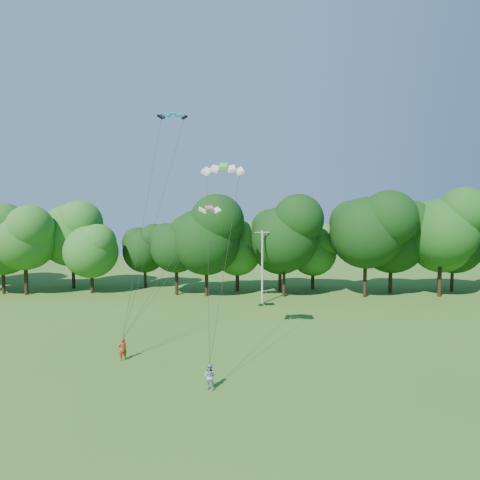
{
  "coord_description": "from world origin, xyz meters",
  "views": [
    {
      "loc": [
        3.09,
        -13.77,
        10.52
      ],
      "look_at": [
        2.37,
        13.0,
        8.61
      ],
      "focal_mm": 28.0,
      "sensor_mm": 36.0,
      "label": 1
    }
  ],
  "objects": [
    {
      "name": "utility_pole",
      "position": [
        4.52,
        29.38,
        4.39
      ],
      "size": [
        1.7,
        0.41,
        8.57
      ],
      "rotation": [
        0.0,
        0.0,
        0.19
      ],
      "color": "#B1AFA8",
      "rests_on": "ground"
    },
    {
      "name": "kite_flyer_left",
      "position": [
        -6.03,
        12.18,
        0.82
      ],
      "size": [
        0.72,
        0.65,
        1.64
      ],
      "primitive_type": "imported",
      "rotation": [
        0.0,
        0.0,
        3.72
      ],
      "color": "#AD3116",
      "rests_on": "ground"
    },
    {
      "name": "kite_flyer_right",
      "position": [
        0.68,
        7.97,
        0.78
      ],
      "size": [
        0.9,
        0.79,
        1.55
      ],
      "primitive_type": "imported",
      "rotation": [
        0.0,
        0.0,
        2.83
      ],
      "color": "#97A6D2",
      "rests_on": "ground"
    },
    {
      "name": "kite_teal",
      "position": [
        -3.75,
        19.76,
        19.33
      ],
      "size": [
        2.61,
        1.41,
        0.52
      ],
      "rotation": [
        0.0,
        0.0,
        0.12
      ],
      "color": "#05859F",
      "rests_on": "ground"
    },
    {
      "name": "kite_green",
      "position": [
        1.22,
        12.46,
        13.79
      ],
      "size": [
        2.86,
        1.29,
        0.63
      ],
      "rotation": [
        0.0,
        0.0,
        0.01
      ],
      "color": "#40DE21",
      "rests_on": "ground"
    },
    {
      "name": "kite_pink",
      "position": [
        -0.56,
        19.87,
        11.04
      ],
      "size": [
        2.11,
        1.47,
        0.43
      ],
      "rotation": [
        0.0,
        0.0,
        0.31
      ],
      "color": "#F2437C",
      "rests_on": "ground"
    },
    {
      "name": "tree_back_west",
      "position": [
        -29.18,
        33.79,
        8.53
      ],
      "size": [
        9.39,
        9.39,
        13.65
      ],
      "color": "#332214",
      "rests_on": "ground"
    },
    {
      "name": "tree_back_center",
      "position": [
        7.13,
        36.14,
        7.65
      ],
      "size": [
        8.42,
        8.42,
        12.25
      ],
      "color": "#312313",
      "rests_on": "ground"
    },
    {
      "name": "tree_back_east",
      "position": [
        28.16,
        35.84,
        7.38
      ],
      "size": [
        8.13,
        8.13,
        11.82
      ],
      "color": "black",
      "rests_on": "ground"
    }
  ]
}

